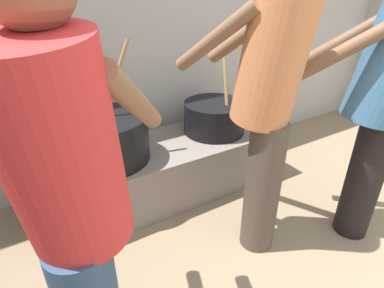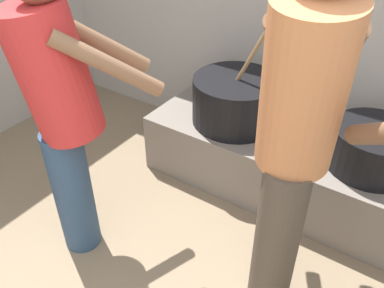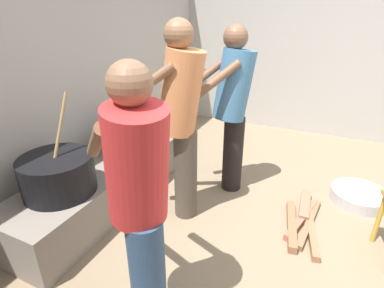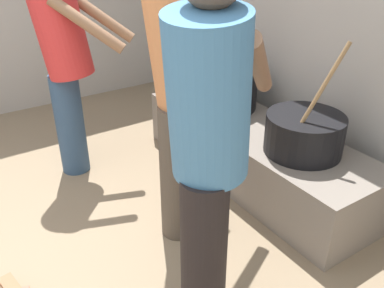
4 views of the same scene
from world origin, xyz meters
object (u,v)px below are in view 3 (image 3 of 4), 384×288
object	(u,v)px
cook_in_orange_shirt	(181,114)
cook_in_red_shirt	(139,195)
cooking_pot_main	(58,174)
cook_in_blue_shirt	(233,103)
metal_mixing_bowl	(359,196)
cooking_pot_secondary	(126,139)

from	to	relation	value
cook_in_orange_shirt	cook_in_red_shirt	bearing A→B (deg)	-164.53
cooking_pot_main	cook_in_blue_shirt	xyz separation A→B (m)	(1.22, -0.99, 0.37)
cooking_pot_main	cook_in_blue_shirt	world-z (taller)	cook_in_blue_shirt
cook_in_orange_shirt	cook_in_red_shirt	size ratio (longest dim) A/B	1.09
metal_mixing_bowl	cook_in_orange_shirt	bearing A→B (deg)	120.91
cook_in_orange_shirt	cook_in_red_shirt	distance (m)	1.04
cook_in_red_shirt	cooking_pot_main	bearing A→B (deg)	70.42
cooking_pot_main	metal_mixing_bowl	xyz separation A→B (m)	(1.52, -2.22, -0.50)
cook_in_red_shirt	metal_mixing_bowl	distance (m)	2.38
cook_in_red_shirt	cook_in_blue_shirt	size ratio (longest dim) A/B	0.95
cook_in_orange_shirt	metal_mixing_bowl	world-z (taller)	cook_in_orange_shirt
cook_in_red_shirt	cooking_pot_secondary	bearing A→B (deg)	39.99
cook_in_orange_shirt	cook_in_red_shirt	xyz separation A→B (m)	(-1.00, -0.28, -0.09)
cook_in_red_shirt	cook_in_blue_shirt	xyz separation A→B (m)	(1.58, 0.03, 0.05)
cook_in_red_shirt	cook_in_blue_shirt	bearing A→B (deg)	1.23
cooking_pot_main	cook_in_orange_shirt	size ratio (longest dim) A/B	0.45
cooking_pot_main	cook_in_red_shirt	world-z (taller)	cook_in_red_shirt
cooking_pot_main	cooking_pot_secondary	world-z (taller)	cooking_pot_main
cook_in_orange_shirt	cook_in_red_shirt	world-z (taller)	cook_in_orange_shirt
cooking_pot_main	cook_in_red_shirt	xyz separation A→B (m)	(-0.36, -1.02, 0.32)
cooking_pot_main	cooking_pot_secondary	size ratio (longest dim) A/B	1.09
cooking_pot_secondary	cook_in_orange_shirt	size ratio (longest dim) A/B	0.42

